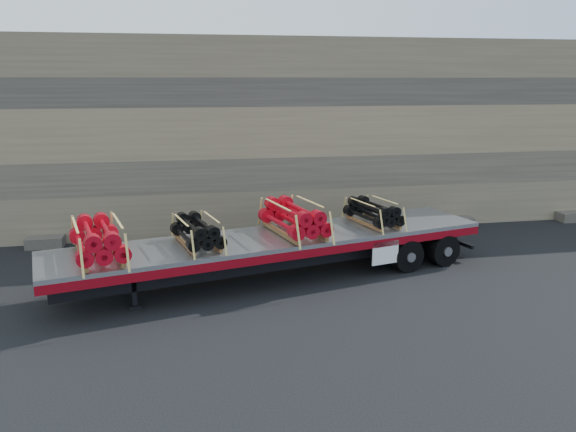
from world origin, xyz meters
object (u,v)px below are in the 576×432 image
bundle_front (98,241)px  bundle_midrear (294,219)px  bundle_midfront (197,233)px  trailer (276,257)px  bundle_rear (373,213)px

bundle_front → bundle_midrear: size_ratio=0.99×
bundle_front → bundle_midfront: size_ratio=1.21×
bundle_front → trailer: bearing=0.0°
trailer → bundle_midrear: size_ratio=5.14×
bundle_midrear → bundle_rear: (2.57, 0.63, -0.09)m
bundle_rear → bundle_midrear: bearing=180.0°
trailer → bundle_front: size_ratio=5.20×
trailer → bundle_rear: (3.12, 0.77, 0.97)m
trailer → bundle_rear: size_ratio=6.42×
bundle_midfront → bundle_rear: 5.46m
bundle_front → bundle_midrear: bearing=0.0°
bundle_front → bundle_rear: bundle_front is taller
bundle_front → bundle_midrear: bundle_midrear is taller
bundle_midrear → bundle_front: bearing=180.0°
trailer → bundle_midrear: 1.20m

